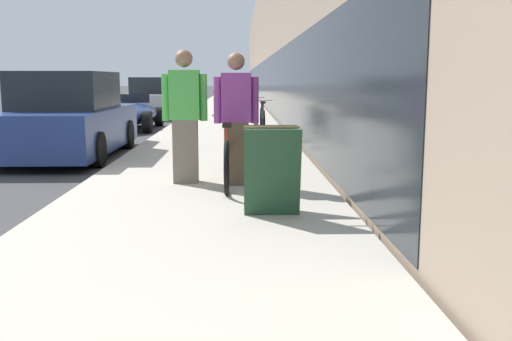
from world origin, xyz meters
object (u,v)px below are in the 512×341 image
tandem_bicycle (228,153)px  person_rider (236,119)px  person_bystander (185,117)px  parked_sedan_far (155,99)px  cruiser_bike_nearest (262,122)px  vintage_roadster_curbside (128,114)px  bike_rack_hoop (257,121)px  parked_sedan_curbside (68,119)px  sandwich_board_sign (272,170)px  cruiser_bike_middle (256,116)px

tandem_bicycle → person_rider: (0.11, -0.37, 0.49)m
person_bystander → parked_sedan_far: 14.73m
tandem_bicycle → person_bystander: (-0.56, -0.20, 0.51)m
person_rider → cruiser_bike_nearest: person_rider is taller
person_rider → vintage_roadster_curbside: size_ratio=0.42×
person_rider → bike_rack_hoop: bearing=84.8°
cruiser_bike_nearest → tandem_bicycle: bearing=-97.1°
parked_sedan_far → vintage_roadster_curbside: bearing=-90.2°
person_rider → parked_sedan_curbside: (-3.18, 3.49, -0.24)m
sandwich_board_sign → vintage_roadster_curbside: (-3.56, 11.04, -0.12)m
cruiser_bike_nearest → parked_sedan_curbside: (-3.76, -2.38, 0.24)m
person_bystander → sandwich_board_sign: person_bystander is taller
vintage_roadster_curbside → sandwich_board_sign: bearing=-72.1°
person_rider → parked_sedan_far: bearing=102.2°
vintage_roadster_curbside → parked_sedan_far: 5.26m
person_rider → parked_sedan_curbside: bearing=132.3°
person_bystander → cruiser_bike_middle: bearing=81.6°
person_rider → parked_sedan_far: (-3.18, 14.69, -0.27)m
person_bystander → vintage_roadster_curbside: bearing=105.3°
person_rider → vintage_roadster_curbside: bearing=108.7°
cruiser_bike_middle → sandwich_board_sign: size_ratio=1.99×
tandem_bicycle → cruiser_bike_middle: cruiser_bike_middle is taller
tandem_bicycle → person_bystander: bearing=-159.9°
sandwich_board_sign → person_bystander: bearing=120.2°
cruiser_bike_middle → parked_sedan_curbside: parked_sedan_curbside is taller
tandem_bicycle → sandwich_board_sign: (0.48, -1.99, 0.09)m
person_bystander → cruiser_bike_nearest: bearing=77.7°
sandwich_board_sign → vintage_roadster_curbside: vintage_roadster_curbside is taller
person_rider → cruiser_bike_middle: size_ratio=0.94×
vintage_roadster_curbside → parked_sedan_far: (0.02, 5.26, 0.25)m
person_rider → bike_rack_hoop: (0.39, 4.38, -0.34)m
cruiser_bike_nearest → person_bystander: bearing=-102.3°
sandwich_board_sign → person_rider: bearing=102.7°
person_rider → vintage_roadster_curbside: person_rider is taller
tandem_bicycle → person_bystander: 0.78m
tandem_bicycle → person_rider: size_ratio=1.68×
person_rider → parked_sedan_curbside: 4.73m
bike_rack_hoop → parked_sedan_curbside: size_ratio=0.19×
cruiser_bike_nearest → parked_sedan_far: bearing=113.1°
cruiser_bike_middle → parked_sedan_far: bearing=118.7°
sandwich_board_sign → parked_sedan_far: bearing=102.3°
cruiser_bike_middle → sandwich_board_sign: sandwich_board_sign is taller
person_rider → cruiser_bike_nearest: (0.57, 5.88, -0.48)m
tandem_bicycle → cruiser_bike_nearest: (0.69, 5.50, 0.01)m
bike_rack_hoop → cruiser_bike_middle: (0.09, 3.62, -0.14)m
tandem_bicycle → cruiser_bike_middle: 7.65m
sandwich_board_sign → parked_sedan_far: parked_sedan_far is taller
bike_rack_hoop → cruiser_bike_middle: 3.62m
sandwich_board_sign → parked_sedan_curbside: parked_sedan_curbside is taller
tandem_bicycle → parked_sedan_curbside: size_ratio=0.65×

